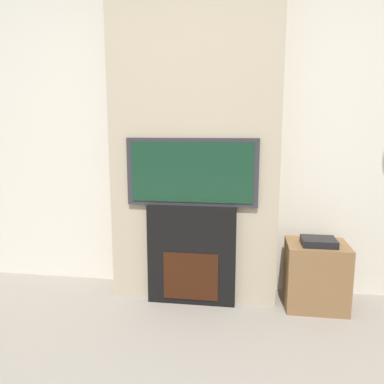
{
  "coord_description": "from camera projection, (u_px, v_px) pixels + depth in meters",
  "views": [
    {
      "loc": [
        0.39,
        -0.97,
        1.31
      ],
      "look_at": [
        0.0,
        1.69,
        0.85
      ],
      "focal_mm": 35.0,
      "sensor_mm": 36.0,
      "label": 1
    }
  ],
  "objects": [
    {
      "name": "media_stand",
      "position": [
        316.0,
        274.0,
        2.75
      ],
      "size": [
        0.43,
        0.36,
        0.53
      ],
      "color": "brown",
      "rests_on": "ground_plane"
    },
    {
      "name": "television",
      "position": [
        192.0,
        172.0,
        2.7
      ],
      "size": [
        0.95,
        0.07,
        0.49
      ],
      "color": "#2D2D33",
      "rests_on": "fireplace"
    },
    {
      "name": "chimney_breast",
      "position": [
        195.0,
        122.0,
        2.79
      ],
      "size": [
        1.25,
        0.31,
        2.7
      ],
      "color": "tan",
      "rests_on": "ground_plane"
    },
    {
      "name": "wall_back",
      "position": [
        198.0,
        123.0,
        2.97
      ],
      "size": [
        6.0,
        0.06,
        2.7
      ],
      "color": "silver",
      "rests_on": "ground_plane"
    },
    {
      "name": "fireplace",
      "position": [
        192.0,
        254.0,
        2.81
      ],
      "size": [
        0.66,
        0.15,
        0.75
      ],
      "color": "black",
      "rests_on": "ground_plane"
    }
  ]
}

